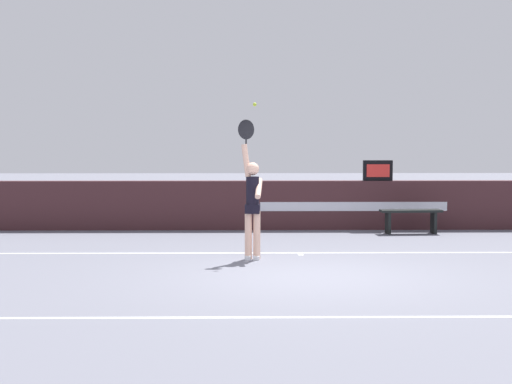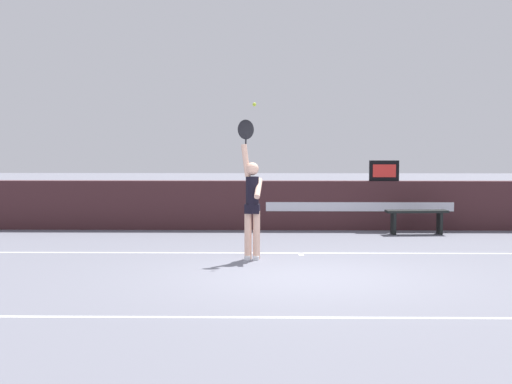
% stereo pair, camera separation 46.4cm
% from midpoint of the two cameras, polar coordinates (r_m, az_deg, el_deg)
% --- Properties ---
extents(ground_plane, '(60.00, 60.00, 0.00)m').
position_cam_midpoint_polar(ground_plane, '(13.63, 2.54, -5.44)').
color(ground_plane, slate).
extents(court_lines, '(11.36, 5.52, 0.00)m').
position_cam_midpoint_polar(court_lines, '(13.43, 2.59, -5.57)').
color(court_lines, white).
rests_on(court_lines, ground).
extents(back_wall, '(14.75, 0.28, 1.09)m').
position_cam_midpoint_polar(back_wall, '(19.67, 1.50, -0.85)').
color(back_wall, '#402225').
rests_on(back_wall, ground).
extents(speed_display, '(0.65, 0.13, 0.45)m').
position_cam_midpoint_polar(speed_display, '(19.79, 7.19, 1.38)').
color(speed_display, black).
rests_on(speed_display, back_wall).
extents(tennis_player, '(0.43, 0.49, 2.41)m').
position_cam_midpoint_polar(tennis_player, '(15.20, -1.12, -0.63)').
color(tennis_player, beige).
rests_on(tennis_player, ground).
extents(tennis_ball, '(0.06, 0.06, 0.06)m').
position_cam_midpoint_polar(tennis_ball, '(15.14, -0.97, 5.66)').
color(tennis_ball, '#C5E439').
extents(courtside_bench_near, '(1.34, 0.46, 0.52)m').
position_cam_midpoint_polar(courtside_bench_near, '(19.17, 9.27, -1.53)').
color(courtside_bench_near, black).
rests_on(courtside_bench_near, ground).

